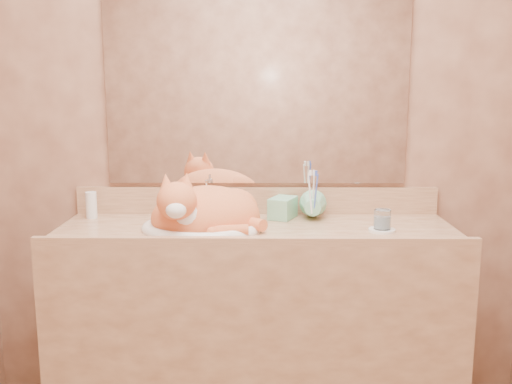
{
  "coord_description": "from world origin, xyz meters",
  "views": [
    {
      "loc": [
        0.02,
        -1.5,
        1.41
      ],
      "look_at": [
        -0.0,
        0.7,
        1.0
      ],
      "focal_mm": 40.0,
      "sensor_mm": 36.0,
      "label": 1
    }
  ],
  "objects_px": {
    "vanity_counter": "(256,327)",
    "soap_dispenser": "(277,198)",
    "cat": "(203,210)",
    "toothbrush_cup": "(313,209)",
    "sink_basin": "(202,211)",
    "water_glass": "(382,219)"
  },
  "relations": [
    {
      "from": "vanity_counter",
      "to": "sink_basin",
      "type": "bearing_deg",
      "value": -174.66
    },
    {
      "from": "cat",
      "to": "toothbrush_cup",
      "type": "relative_size",
      "value": 3.73
    },
    {
      "from": "vanity_counter",
      "to": "soap_dispenser",
      "type": "distance_m",
      "value": 0.55
    },
    {
      "from": "cat",
      "to": "soap_dispenser",
      "type": "xyz_separation_m",
      "value": [
        0.3,
        0.13,
        0.03
      ]
    },
    {
      "from": "toothbrush_cup",
      "to": "water_glass",
      "type": "distance_m",
      "value": 0.3
    },
    {
      "from": "sink_basin",
      "to": "toothbrush_cup",
      "type": "relative_size",
      "value": 3.97
    },
    {
      "from": "vanity_counter",
      "to": "sink_basin",
      "type": "height_order",
      "value": "sink_basin"
    },
    {
      "from": "vanity_counter",
      "to": "water_glass",
      "type": "relative_size",
      "value": 20.87
    },
    {
      "from": "sink_basin",
      "to": "toothbrush_cup",
      "type": "bearing_deg",
      "value": 11.6
    },
    {
      "from": "vanity_counter",
      "to": "soap_dispenser",
      "type": "bearing_deg",
      "value": 52.15
    },
    {
      "from": "vanity_counter",
      "to": "cat",
      "type": "distance_m",
      "value": 0.54
    },
    {
      "from": "cat",
      "to": "water_glass",
      "type": "height_order",
      "value": "cat"
    },
    {
      "from": "sink_basin",
      "to": "cat",
      "type": "relative_size",
      "value": 1.06
    },
    {
      "from": "sink_basin",
      "to": "soap_dispenser",
      "type": "relative_size",
      "value": 2.32
    },
    {
      "from": "soap_dispenser",
      "to": "water_glass",
      "type": "height_order",
      "value": "soap_dispenser"
    },
    {
      "from": "soap_dispenser",
      "to": "water_glass",
      "type": "xyz_separation_m",
      "value": [
        0.41,
        -0.16,
        -0.05
      ]
    },
    {
      "from": "soap_dispenser",
      "to": "vanity_counter",
      "type": "bearing_deg",
      "value": -104.67
    },
    {
      "from": "soap_dispenser",
      "to": "toothbrush_cup",
      "type": "height_order",
      "value": "soap_dispenser"
    },
    {
      "from": "vanity_counter",
      "to": "water_glass",
      "type": "distance_m",
      "value": 0.69
    },
    {
      "from": "sink_basin",
      "to": "water_glass",
      "type": "relative_size",
      "value": 6.17
    },
    {
      "from": "sink_basin",
      "to": "vanity_counter",
      "type": "bearing_deg",
      "value": 1.94
    },
    {
      "from": "sink_basin",
      "to": "soap_dispenser",
      "type": "height_order",
      "value": "soap_dispenser"
    }
  ]
}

